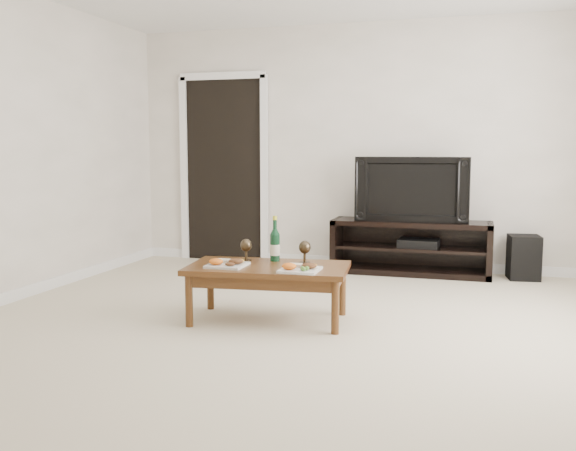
# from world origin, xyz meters

# --- Properties ---
(floor) EXTENTS (5.50, 5.50, 0.00)m
(floor) POSITION_xyz_m (0.00, 0.00, 0.00)
(floor) COLOR beige
(floor) RESTS_ON ground
(back_wall) EXTENTS (5.00, 0.04, 2.60)m
(back_wall) POSITION_xyz_m (0.00, 2.77, 1.30)
(back_wall) COLOR white
(back_wall) RESTS_ON ground
(doorway) EXTENTS (0.90, 0.02, 2.05)m
(doorway) POSITION_xyz_m (-1.55, 2.73, 1.02)
(doorway) COLOR black
(doorway) RESTS_ON ground
(media_console) EXTENTS (1.61, 0.45, 0.55)m
(media_console) POSITION_xyz_m (0.59, 2.50, 0.28)
(media_console) COLOR black
(media_console) RESTS_ON ground
(television) EXTENTS (1.14, 0.19, 0.65)m
(television) POSITION_xyz_m (0.59, 2.50, 0.88)
(television) COLOR black
(television) RESTS_ON media_console
(av_receiver) EXTENTS (0.41, 0.32, 0.08)m
(av_receiver) POSITION_xyz_m (0.68, 2.48, 0.33)
(av_receiver) COLOR black
(av_receiver) RESTS_ON media_console
(subwoofer) EXTENTS (0.33, 0.33, 0.43)m
(subwoofer) POSITION_xyz_m (1.69, 2.54, 0.22)
(subwoofer) COLOR black
(subwoofer) RESTS_ON ground
(coffee_table) EXTENTS (1.24, 0.77, 0.42)m
(coffee_table) POSITION_xyz_m (-0.24, 0.37, 0.21)
(coffee_table) COLOR #533617
(coffee_table) RESTS_ON ground
(plate_left) EXTENTS (0.27, 0.27, 0.07)m
(plate_left) POSITION_xyz_m (-0.52, 0.25, 0.45)
(plate_left) COLOR white
(plate_left) RESTS_ON coffee_table
(plate_right) EXTENTS (0.27, 0.27, 0.07)m
(plate_right) POSITION_xyz_m (0.04, 0.22, 0.45)
(plate_right) COLOR white
(plate_right) RESTS_ON coffee_table
(wine_bottle) EXTENTS (0.07, 0.07, 0.35)m
(wine_bottle) POSITION_xyz_m (-0.25, 0.56, 0.59)
(wine_bottle) COLOR #0F371E
(wine_bottle) RESTS_ON coffee_table
(goblet_left) EXTENTS (0.09, 0.09, 0.17)m
(goblet_left) POSITION_xyz_m (-0.47, 0.51, 0.51)
(goblet_left) COLOR #382E1E
(goblet_left) RESTS_ON coffee_table
(goblet_right) EXTENTS (0.09, 0.09, 0.17)m
(goblet_right) POSITION_xyz_m (-0.01, 0.54, 0.51)
(goblet_right) COLOR #382E1E
(goblet_right) RESTS_ON coffee_table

